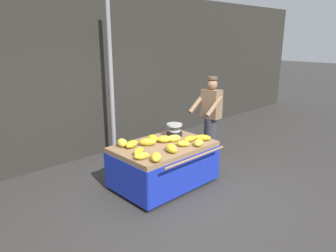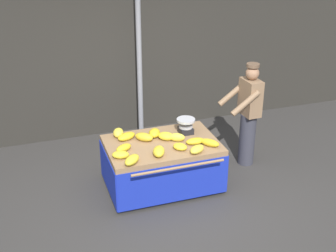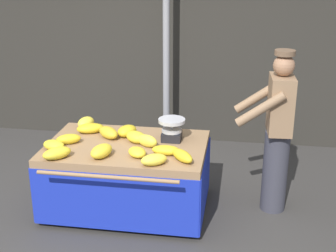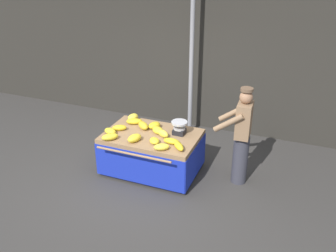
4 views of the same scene
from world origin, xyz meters
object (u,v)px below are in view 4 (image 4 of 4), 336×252
at_px(banana_bunch_11, 154,141).
at_px(banana_bunch_8, 154,125).
at_px(weighing_scale, 179,128).
at_px(banana_bunch_9, 133,117).
at_px(banana_bunch_3, 119,128).
at_px(banana_bunch_1, 171,141).
at_px(banana_bunch_13, 134,121).
at_px(banana_bunch_12, 110,137).
at_px(vendor_person, 241,136).
at_px(banana_cart, 152,144).
at_px(street_pole, 191,63).
at_px(banana_bunch_0, 134,138).
at_px(banana_bunch_6, 158,130).
at_px(banana_bunch_10, 110,131).
at_px(banana_bunch_7, 143,126).
at_px(banana_bunch_4, 179,146).
at_px(banana_bunch_5, 163,134).
at_px(banana_bunch_2, 161,147).

bearing_deg(banana_bunch_11, banana_bunch_8, 113.54).
height_order(weighing_scale, banana_bunch_9, weighing_scale).
bearing_deg(banana_bunch_3, weighing_scale, 14.43).
bearing_deg(banana_bunch_1, banana_bunch_9, 149.62).
distance_m(banana_bunch_1, banana_bunch_13, 1.02).
height_order(banana_bunch_12, vendor_person, vendor_person).
height_order(banana_cart, banana_bunch_8, banana_bunch_8).
bearing_deg(street_pole, banana_bunch_0, -98.35).
bearing_deg(banana_bunch_6, banana_bunch_3, -167.83).
xyz_separation_m(banana_bunch_8, banana_bunch_10, (-0.63, -0.48, -0.01)).
height_order(street_pole, banana_bunch_10, street_pole).
relative_size(banana_bunch_7, vendor_person, 0.16).
xyz_separation_m(banana_bunch_7, banana_bunch_8, (0.18, 0.08, -0.00)).
bearing_deg(banana_bunch_4, banana_bunch_11, 175.93).
bearing_deg(banana_bunch_4, weighing_scale, 109.42).
height_order(banana_cart, banana_bunch_13, banana_bunch_13).
bearing_deg(banana_bunch_10, banana_cart, 20.25).
bearing_deg(banana_bunch_9, banana_bunch_10, -100.45).
distance_m(banana_bunch_9, banana_bunch_13, 0.16).
bearing_deg(banana_cart, banana_bunch_8, 100.74).
bearing_deg(banana_bunch_3, banana_bunch_4, -11.28).
bearing_deg(banana_bunch_6, banana_bunch_1, -36.43).
xyz_separation_m(banana_bunch_1, banana_bunch_10, (-1.12, -0.06, 0.00)).
relative_size(banana_bunch_1, banana_bunch_10, 1.18).
bearing_deg(vendor_person, banana_bunch_0, -160.90).
relative_size(weighing_scale, banana_bunch_6, 1.15).
bearing_deg(banana_bunch_13, banana_bunch_11, -40.36).
bearing_deg(banana_bunch_11, banana_bunch_5, 80.09).
height_order(banana_bunch_8, banana_bunch_11, banana_bunch_8).
relative_size(banana_bunch_3, banana_bunch_6, 1.04).
bearing_deg(banana_bunch_0, banana_bunch_1, 14.65).
relative_size(weighing_scale, banana_bunch_3, 1.11).
xyz_separation_m(banana_bunch_7, vendor_person, (1.75, 0.09, 0.07)).
xyz_separation_m(banana_bunch_0, banana_bunch_13, (-0.31, 0.61, -0.01)).
relative_size(banana_bunch_1, banana_bunch_9, 1.23).
relative_size(street_pole, banana_bunch_13, 10.66).
relative_size(banana_bunch_4, banana_bunch_5, 1.23).
bearing_deg(banana_cart, banana_bunch_10, -159.75).
bearing_deg(weighing_scale, banana_bunch_5, -135.72).
bearing_deg(banana_bunch_12, banana_cart, 38.38).
height_order(banana_bunch_8, banana_bunch_12, banana_bunch_8).
bearing_deg(banana_bunch_3, banana_bunch_2, -20.99).
relative_size(banana_bunch_10, vendor_person, 0.14).
distance_m(banana_bunch_0, banana_bunch_5, 0.50).
relative_size(street_pole, banana_bunch_5, 13.22).
height_order(banana_bunch_1, banana_bunch_13, banana_bunch_13).
relative_size(street_pole, banana_bunch_11, 14.92).
bearing_deg(banana_bunch_7, vendor_person, 2.81).
height_order(banana_bunch_6, banana_bunch_9, banana_bunch_9).
distance_m(weighing_scale, banana_bunch_11, 0.55).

